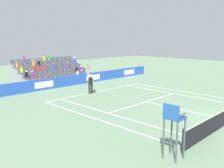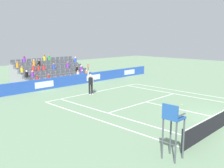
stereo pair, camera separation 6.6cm
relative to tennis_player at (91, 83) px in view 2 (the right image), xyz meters
name	(u,v)px [view 2 (the right image)]	position (x,y,z in m)	size (l,w,h in m)	color
line_baseline	(98,91)	(-1.26, -0.44, -0.99)	(10.97, 0.10, 0.01)	white
line_service	(146,102)	(-1.26, 5.05, -0.99)	(8.23, 0.10, 0.01)	white
line_centre_service	(183,110)	(-1.26, 8.25, -0.99)	(0.10, 6.40, 0.01)	white
line_singles_sideline_left	(113,114)	(2.85, 5.50, -0.99)	(0.10, 11.89, 0.01)	white
line_singles_sideline_right	(178,94)	(-5.38, 5.50, -0.99)	(0.10, 11.89, 0.01)	white
line_doubles_sideline_left	(97,119)	(4.22, 5.50, -0.99)	(0.10, 11.89, 0.01)	white
line_doubles_sideline_right	(186,92)	(-6.75, 5.50, -0.99)	(0.10, 11.89, 0.01)	white
line_centre_mark	(99,92)	(-1.26, -0.34, -0.99)	(0.10, 0.20, 0.01)	white
sponsor_barrier	(70,80)	(-1.26, -4.67, -0.46)	(24.76, 0.22, 1.06)	blue
tennis_player	(91,83)	(0.00, 0.00, 0.00)	(0.51, 0.39, 2.85)	black
umpire_chair	(173,123)	(5.50, 11.44, 0.53)	(0.70, 0.70, 2.34)	#474C54
stadium_stand	(52,74)	(-1.25, -8.23, -0.17)	(8.06, 4.75, 2.99)	gray
loose_tennis_ball	(182,104)	(-2.43, 7.50, -0.96)	(0.07, 0.07, 0.07)	#D1E533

